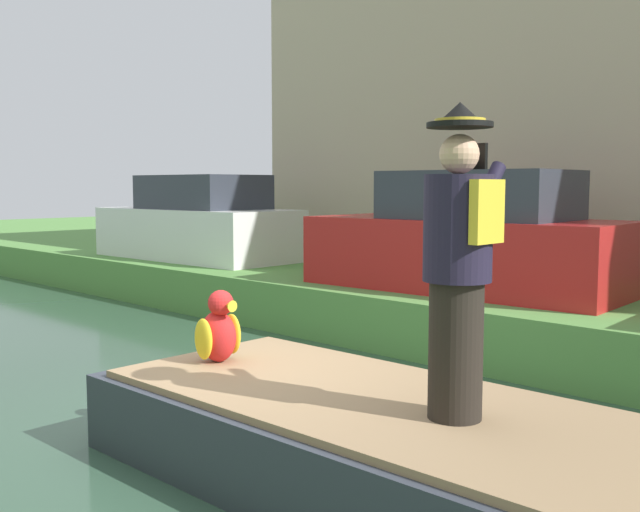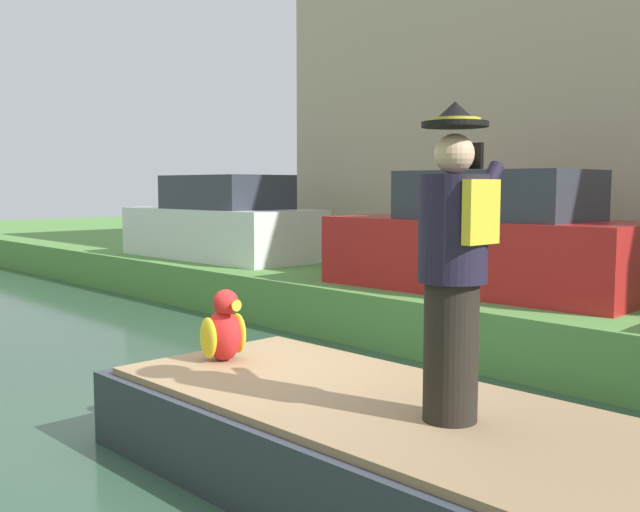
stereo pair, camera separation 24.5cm
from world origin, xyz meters
name	(u,v)px [view 2 (the right image)]	position (x,y,z in m)	size (l,w,h in m)	color
ground_plane	(246,448)	(0.00, 0.00, 0.00)	(80.00, 80.00, 0.00)	#4C4742
canal_water	(246,442)	(0.00, 0.00, 0.05)	(5.86, 48.00, 0.10)	#33513D
boat	(376,445)	(0.00, -1.41, 0.40)	(1.89, 4.24, 0.61)	#333842
person_pirate	(454,264)	(0.00, -1.99, 1.64)	(0.61, 0.42, 1.85)	black
parrot_plush	(224,330)	(-0.12, 0.12, 0.95)	(0.36, 0.35, 0.57)	red
parked_car_red	(486,241)	(4.32, 0.69, 1.40)	(1.93, 4.09, 1.50)	red
parked_car_white	(222,223)	(4.32, 6.38, 1.40)	(1.82, 4.05, 1.50)	white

